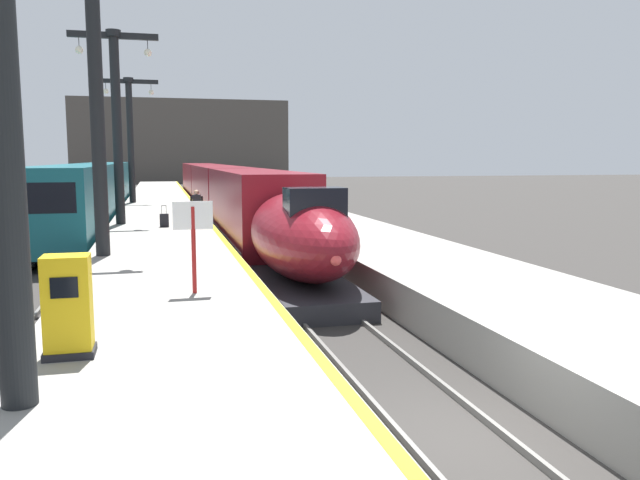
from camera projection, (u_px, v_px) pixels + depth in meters
ground_plane at (455, 441)px, 9.34m from camera, size 260.00×260.00×0.00m
platform_left at (161, 230)px, 32.07m from camera, size 4.80×110.00×1.05m
platform_right at (317, 226)px, 34.06m from camera, size 4.80×110.00×1.05m
platform_left_safety_stripe at (207, 219)px, 32.56m from camera, size 0.20×107.80×0.01m
rail_main_left at (222, 231)px, 35.58m from camera, size 0.08×110.00×0.12m
rail_main_right at (248, 231)px, 35.95m from camera, size 0.08×110.00×0.12m
rail_secondary_left at (68, 236)px, 33.60m from camera, size 0.08×110.00×0.12m
rail_secondary_right at (98, 235)px, 33.97m from camera, size 0.08×110.00×0.12m
highspeed_train_main at (222, 191)px, 42.36m from camera, size 2.92×57.72×3.60m
regional_train_adjacent at (93, 191)px, 39.73m from camera, size 2.85×36.60×3.80m
station_column_mid at (96, 77)px, 19.60m from camera, size 4.00×0.68×9.30m
station_column_far at (116, 109)px, 29.38m from camera, size 4.00×0.68×8.90m
station_column_distant at (130, 127)px, 44.02m from camera, size 4.00×0.68×8.59m
passenger_near_edge at (197, 205)px, 28.49m from camera, size 0.57×0.24×1.69m
rolling_suitcase at (164, 220)px, 28.69m from camera, size 0.40×0.22×0.98m
ticket_machine_yellow at (68, 310)px, 9.89m from camera, size 0.76×0.62×1.60m
departure_info_board at (193, 228)px, 14.45m from camera, size 0.90×0.10×2.12m
terminus_back_wall at (182, 141)px, 106.49m from camera, size 36.00×2.00×14.00m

